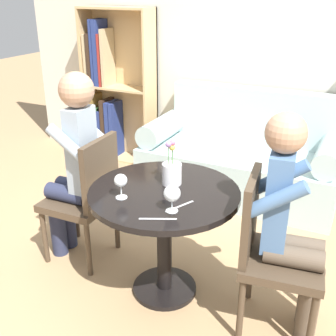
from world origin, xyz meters
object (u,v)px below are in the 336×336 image
object	(u,v)px
wine_glass_left	(121,181)
flower_vase	(171,171)
chair_left	(87,194)
wine_glass_right	(172,194)
person_right	(291,223)
chair_right	(270,248)
couch	(240,160)
person_left	(74,163)
bookshelf_left	(112,93)

from	to	relation	value
wine_glass_left	flower_vase	bearing A→B (deg)	59.25
chair_left	wine_glass_right	bearing A→B (deg)	67.68
person_right	flower_vase	size ratio (longest dim) A/B	4.59
chair_left	flower_vase	bearing A→B (deg)	89.07
wine_glass_left	wine_glass_right	bearing A→B (deg)	-2.58
chair_right	wine_glass_left	distance (m)	0.87
chair_right	wine_glass_right	size ratio (longest dim) A/B	6.14
person_right	wine_glass_left	xyz separation A→B (m)	(-0.88, -0.20, 0.14)
couch	chair_left	xyz separation A→B (m)	(-0.62, -1.47, 0.18)
person_left	flower_vase	xyz separation A→B (m)	(0.70, 0.01, 0.07)
wine_glass_right	chair_right	bearing A→B (deg)	22.49
bookshelf_left	wine_glass_left	bearing A→B (deg)	-55.94
person_left	wine_glass_left	distance (m)	0.61
chair_left	bookshelf_left	bearing A→B (deg)	-153.63
chair_left	person_left	world-z (taller)	person_left
person_left	wine_glass_right	bearing A→B (deg)	69.78
wine_glass_right	flower_vase	xyz separation A→B (m)	(-0.15, 0.30, -0.02)
chair_left	wine_glass_left	bearing A→B (deg)	56.89
wine_glass_right	person_right	bearing A→B (deg)	21.03
bookshelf_left	wine_glass_right	xyz separation A→B (m)	(1.68, -2.03, 0.08)
person_right	wine_glass_left	distance (m)	0.92
couch	flower_vase	world-z (taller)	flower_vase
couch	chair_right	distance (m)	1.70
bookshelf_left	couch	bearing A→B (deg)	-9.75
person_right	wine_glass_right	distance (m)	0.63
wine_glass_left	chair_right	bearing A→B (deg)	13.11
chair_left	chair_right	distance (m)	1.25
chair_right	person_right	world-z (taller)	person_right
bookshelf_left	person_right	size ratio (longest dim) A/B	1.28
person_left	wine_glass_right	size ratio (longest dim) A/B	8.93
person_right	bookshelf_left	bearing A→B (deg)	43.64
chair_right	couch	bearing A→B (deg)	14.23
person_left	chair_right	bearing A→B (deg)	84.76
person_right	chair_left	bearing A→B (deg)	79.31
couch	bookshelf_left	bearing A→B (deg)	170.25
couch	wine_glass_left	distance (m)	1.83
chair_right	person_left	size ratio (longest dim) A/B	0.69
person_right	flower_vase	bearing A→B (deg)	76.20
bookshelf_left	wine_glass_left	world-z (taller)	bookshelf_left
chair_right	person_right	size ratio (longest dim) A/B	0.73
bookshelf_left	chair_right	world-z (taller)	bookshelf_left
flower_vase	wine_glass_right	bearing A→B (deg)	-64.00
couch	wine_glass_right	world-z (taller)	couch
bookshelf_left	person_right	distance (m)	2.89
person_right	wine_glass_left	size ratio (longest dim) A/B	8.79
person_right	wine_glass_right	xyz separation A→B (m)	(-0.57, -0.22, 0.14)
couch	flower_vase	distance (m)	1.54
bookshelf_left	person_right	xyz separation A→B (m)	(2.25, -1.81, -0.06)
wine_glass_right	flower_vase	world-z (taller)	flower_vase
couch	chair_right	size ratio (longest dim) A/B	1.93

